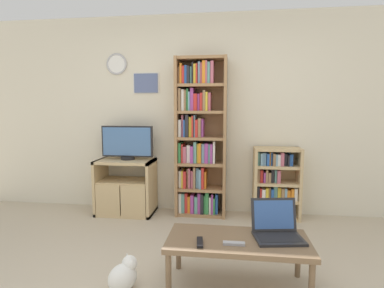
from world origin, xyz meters
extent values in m
cube|color=beige|center=(0.00, 2.14, 1.30)|extent=(6.47, 0.06, 2.60)
torus|color=#B2B2B7|center=(-1.11, 2.10, 1.98)|extent=(0.29, 0.03, 0.29)
cylinder|color=white|center=(-1.11, 2.10, 1.98)|extent=(0.24, 0.02, 0.24)
cube|color=silver|center=(-0.71, 2.11, 1.72)|extent=(0.36, 0.01, 0.28)
cube|color=slate|center=(-0.71, 2.10, 1.72)|extent=(0.32, 0.02, 0.25)
cube|color=tan|center=(-1.28, 1.86, 0.36)|extent=(0.04, 0.46, 0.72)
cube|color=tan|center=(-0.58, 1.86, 0.36)|extent=(0.04, 0.46, 0.72)
cube|color=tan|center=(-0.93, 1.86, 0.70)|extent=(0.74, 0.46, 0.04)
cube|color=tan|center=(-0.93, 1.86, 0.02)|extent=(0.74, 0.46, 0.04)
cube|color=tan|center=(-0.93, 1.86, 0.43)|extent=(0.66, 0.42, 0.04)
cube|color=tan|center=(-1.10, 1.65, 0.23)|extent=(0.32, 0.02, 0.39)
cube|color=tan|center=(-0.77, 1.65, 0.23)|extent=(0.32, 0.02, 0.39)
cylinder|color=black|center=(-0.91, 1.89, 0.74)|extent=(0.18, 0.18, 0.04)
cube|color=black|center=(-0.91, 1.89, 0.96)|extent=(0.68, 0.05, 0.40)
cube|color=#4770A8|center=(-0.91, 1.86, 0.96)|extent=(0.64, 0.01, 0.37)
cube|color=#9E754C|center=(-0.25, 1.93, 1.01)|extent=(0.04, 0.32, 2.02)
cube|color=#9E754C|center=(0.36, 1.93, 1.01)|extent=(0.04, 0.32, 2.02)
cube|color=#9E754C|center=(0.05, 2.08, 1.01)|extent=(0.64, 0.02, 2.02)
cube|color=#9E754C|center=(0.05, 1.93, 0.02)|extent=(0.57, 0.28, 0.04)
cube|color=#9E754C|center=(0.05, 1.93, 0.35)|extent=(0.57, 0.28, 0.04)
cube|color=#9E754C|center=(0.05, 1.93, 0.68)|extent=(0.57, 0.28, 0.04)
cube|color=#9E754C|center=(0.05, 1.93, 1.01)|extent=(0.57, 0.28, 0.04)
cube|color=#9E754C|center=(0.05, 1.93, 1.34)|extent=(0.57, 0.28, 0.04)
cube|color=#9E754C|center=(0.05, 1.93, 1.67)|extent=(0.57, 0.28, 0.04)
cube|color=#9E754C|center=(0.05, 1.93, 2.00)|extent=(0.57, 0.28, 0.04)
cube|color=white|center=(-0.21, 1.94, 0.17)|extent=(0.03, 0.24, 0.26)
cube|color=#5B9389|center=(-0.17, 1.95, 0.16)|extent=(0.04, 0.22, 0.25)
cube|color=red|center=(-0.13, 1.95, 0.16)|extent=(0.04, 0.21, 0.26)
cube|color=orange|center=(-0.09, 1.95, 0.14)|extent=(0.03, 0.22, 0.22)
cube|color=#9E4293|center=(-0.05, 1.94, 0.16)|extent=(0.04, 0.23, 0.24)
cube|color=#5B9389|center=(0.00, 1.95, 0.15)|extent=(0.04, 0.23, 0.22)
cube|color=#9E4293|center=(0.04, 1.95, 0.17)|extent=(0.04, 0.23, 0.27)
cube|color=#232328|center=(0.08, 1.94, 0.17)|extent=(0.04, 0.25, 0.26)
cube|color=#388947|center=(0.11, 1.95, 0.15)|extent=(0.02, 0.22, 0.23)
cube|color=#388947|center=(0.14, 1.95, 0.17)|extent=(0.04, 0.23, 0.28)
cube|color=white|center=(0.18, 1.95, 0.14)|extent=(0.02, 0.22, 0.22)
cube|color=#9E4293|center=(0.21, 1.95, 0.17)|extent=(0.02, 0.23, 0.26)
cube|color=#388947|center=(0.23, 1.94, 0.14)|extent=(0.02, 0.24, 0.21)
cube|color=#2856A8|center=(0.26, 1.95, 0.16)|extent=(0.03, 0.21, 0.26)
cube|color=white|center=(-0.21, 1.95, 0.48)|extent=(0.03, 0.21, 0.22)
cube|color=gold|center=(-0.18, 1.95, 0.48)|extent=(0.02, 0.23, 0.23)
cube|color=red|center=(-0.15, 1.94, 0.48)|extent=(0.04, 0.25, 0.22)
cube|color=#93704C|center=(-0.11, 1.95, 0.49)|extent=(0.02, 0.20, 0.25)
cube|color=#B75B70|center=(-0.09, 1.94, 0.50)|extent=(0.02, 0.24, 0.26)
cube|color=#B75B70|center=(-0.05, 1.95, 0.48)|extent=(0.03, 0.22, 0.22)
cube|color=#93704C|center=(-0.02, 1.94, 0.50)|extent=(0.03, 0.25, 0.27)
cube|color=#759EB7|center=(0.02, 1.95, 0.49)|extent=(0.04, 0.20, 0.26)
cube|color=#759EB7|center=(0.05, 1.94, 0.49)|extent=(0.03, 0.25, 0.25)
cube|color=red|center=(0.09, 1.94, 0.50)|extent=(0.03, 0.25, 0.27)
cube|color=orange|center=(0.12, 1.95, 0.48)|extent=(0.02, 0.21, 0.22)
cube|color=#388947|center=(-0.21, 1.94, 0.82)|extent=(0.03, 0.25, 0.25)
cube|color=red|center=(-0.18, 1.95, 0.81)|extent=(0.02, 0.23, 0.24)
cube|color=#B75B70|center=(-0.15, 1.94, 0.80)|extent=(0.04, 0.24, 0.21)
cube|color=white|center=(-0.10, 1.95, 0.81)|extent=(0.04, 0.21, 0.22)
cube|color=#9E4293|center=(-0.05, 1.94, 0.80)|extent=(0.04, 0.26, 0.21)
cube|color=#5B9389|center=(-0.01, 1.94, 0.83)|extent=(0.04, 0.24, 0.27)
cube|color=gold|center=(0.02, 1.95, 0.82)|extent=(0.02, 0.21, 0.24)
cube|color=orange|center=(0.05, 1.94, 0.82)|extent=(0.03, 0.24, 0.25)
cube|color=#759EB7|center=(0.09, 1.95, 0.82)|extent=(0.04, 0.21, 0.24)
cube|color=#9E4293|center=(0.13, 1.95, 0.82)|extent=(0.04, 0.23, 0.25)
cube|color=#5B9389|center=(0.16, 1.95, 0.82)|extent=(0.02, 0.22, 0.24)
cube|color=#9E4293|center=(0.19, 1.95, 0.82)|extent=(0.03, 0.23, 0.24)
cube|color=white|center=(0.22, 1.95, 0.84)|extent=(0.02, 0.23, 0.28)
cube|color=white|center=(-0.21, 1.95, 1.13)|extent=(0.03, 0.23, 0.22)
cube|color=#B75B70|center=(-0.18, 1.95, 1.16)|extent=(0.03, 0.20, 0.28)
cube|color=#2856A8|center=(-0.15, 1.94, 1.13)|extent=(0.02, 0.26, 0.22)
cube|color=#232328|center=(-0.12, 1.94, 1.16)|extent=(0.04, 0.26, 0.28)
cube|color=gold|center=(-0.07, 1.95, 1.15)|extent=(0.04, 0.22, 0.25)
cube|color=red|center=(-0.04, 1.94, 1.16)|extent=(0.02, 0.25, 0.27)
cube|color=#759EB7|center=(-0.02, 1.95, 1.16)|extent=(0.02, 0.22, 0.28)
cube|color=red|center=(0.01, 1.94, 1.13)|extent=(0.03, 0.25, 0.22)
cube|color=#93704C|center=(0.04, 1.94, 1.14)|extent=(0.03, 0.25, 0.24)
cube|color=#9E4293|center=(0.08, 1.95, 1.14)|extent=(0.03, 0.21, 0.23)
cube|color=#93704C|center=(-0.21, 1.94, 1.49)|extent=(0.03, 0.25, 0.28)
cube|color=white|center=(-0.17, 1.95, 1.49)|extent=(0.03, 0.22, 0.26)
cube|color=#93704C|center=(-0.14, 1.95, 1.48)|extent=(0.03, 0.22, 0.26)
cube|color=#388947|center=(-0.11, 1.95, 1.49)|extent=(0.02, 0.21, 0.27)
cube|color=#759EB7|center=(-0.09, 1.94, 1.47)|extent=(0.02, 0.23, 0.23)
cube|color=#9E4293|center=(-0.06, 1.95, 1.50)|extent=(0.04, 0.22, 0.28)
cube|color=red|center=(-0.01, 1.95, 1.46)|extent=(0.04, 0.22, 0.21)
cube|color=#9E4293|center=(0.03, 1.95, 1.46)|extent=(0.03, 0.20, 0.21)
cube|color=red|center=(0.06, 1.95, 1.47)|extent=(0.03, 0.22, 0.22)
cube|color=#93704C|center=(0.10, 1.94, 1.48)|extent=(0.03, 0.24, 0.25)
cube|color=gold|center=(0.13, 1.94, 1.47)|extent=(0.03, 0.25, 0.23)
cube|color=#B75B70|center=(0.16, 1.95, 1.47)|extent=(0.03, 0.22, 0.22)
cube|color=#93704C|center=(-0.22, 1.95, 1.79)|extent=(0.02, 0.20, 0.21)
cube|color=orange|center=(-0.19, 1.95, 1.81)|extent=(0.02, 0.23, 0.25)
cube|color=red|center=(-0.16, 1.94, 1.79)|extent=(0.03, 0.24, 0.22)
cube|color=#2856A8|center=(-0.13, 1.94, 1.80)|extent=(0.03, 0.23, 0.22)
cube|color=#232328|center=(-0.10, 1.94, 1.79)|extent=(0.03, 0.26, 0.21)
cube|color=#5B9389|center=(-0.07, 1.95, 1.79)|extent=(0.02, 0.20, 0.21)
cube|color=#232328|center=(-0.05, 1.95, 1.82)|extent=(0.02, 0.21, 0.26)
cube|color=gold|center=(-0.02, 1.95, 1.80)|extent=(0.03, 0.23, 0.24)
cube|color=red|center=(0.01, 1.94, 1.80)|extent=(0.02, 0.26, 0.24)
cube|color=#759EB7|center=(0.03, 1.95, 1.82)|extent=(0.02, 0.22, 0.27)
cube|color=#B75B70|center=(0.06, 1.95, 1.81)|extent=(0.02, 0.20, 0.25)
cube|color=orange|center=(0.09, 1.94, 1.82)|extent=(0.04, 0.24, 0.27)
cube|color=#B75B70|center=(0.12, 1.94, 1.82)|extent=(0.02, 0.24, 0.28)
cube|color=#5B9389|center=(0.15, 1.94, 1.81)|extent=(0.03, 0.24, 0.26)
cube|color=#B75B70|center=(0.19, 1.94, 1.82)|extent=(0.04, 0.24, 0.27)
cube|color=tan|center=(0.74, 1.94, 0.45)|extent=(0.04, 0.30, 0.90)
cube|color=tan|center=(1.28, 1.94, 0.45)|extent=(0.04, 0.30, 0.90)
cube|color=tan|center=(1.01, 2.08, 0.45)|extent=(0.57, 0.02, 0.90)
cube|color=tan|center=(1.01, 1.94, 0.02)|extent=(0.50, 0.27, 0.04)
cube|color=tan|center=(1.01, 1.94, 0.23)|extent=(0.50, 0.27, 0.04)
cube|color=tan|center=(1.01, 1.94, 0.45)|extent=(0.50, 0.27, 0.04)
cube|color=tan|center=(1.01, 1.94, 0.66)|extent=(0.50, 0.27, 0.04)
cube|color=tan|center=(1.01, 1.94, 0.88)|extent=(0.50, 0.27, 0.04)
cube|color=#5B9389|center=(0.79, 1.95, 0.12)|extent=(0.04, 0.23, 0.17)
cube|color=#B75B70|center=(0.82, 1.96, 0.12)|extent=(0.02, 0.19, 0.16)
cube|color=#9E4293|center=(0.85, 1.96, 0.12)|extent=(0.04, 0.19, 0.17)
cube|color=#9E4293|center=(0.89, 1.95, 0.12)|extent=(0.03, 0.24, 0.17)
cube|color=#9E4293|center=(0.93, 1.95, 0.12)|extent=(0.04, 0.21, 0.17)
cube|color=#5B9389|center=(0.98, 1.95, 0.11)|extent=(0.04, 0.22, 0.16)
cube|color=#759EB7|center=(1.02, 1.95, 0.10)|extent=(0.04, 0.22, 0.13)
cube|color=orange|center=(1.05, 1.95, 0.11)|extent=(0.02, 0.21, 0.16)
cube|color=gold|center=(1.07, 1.95, 0.12)|extent=(0.02, 0.22, 0.17)
cube|color=gold|center=(1.10, 1.95, 0.11)|extent=(0.04, 0.23, 0.15)
cube|color=#232328|center=(1.14, 1.95, 0.10)|extent=(0.04, 0.22, 0.13)
cube|color=#232328|center=(0.78, 1.95, 0.34)|extent=(0.03, 0.24, 0.17)
cube|color=red|center=(0.81, 1.95, 0.32)|extent=(0.02, 0.24, 0.14)
cube|color=white|center=(0.85, 1.95, 0.32)|extent=(0.04, 0.24, 0.13)
cube|color=gold|center=(0.89, 1.95, 0.33)|extent=(0.03, 0.23, 0.15)
cube|color=#93704C|center=(0.92, 1.96, 0.33)|extent=(0.02, 0.20, 0.15)
cube|color=#2856A8|center=(0.95, 1.95, 0.32)|extent=(0.03, 0.22, 0.14)
cube|color=#5B9389|center=(0.99, 1.96, 0.34)|extent=(0.04, 0.19, 0.17)
cube|color=gold|center=(1.04, 1.96, 0.33)|extent=(0.04, 0.19, 0.15)
cube|color=#93704C|center=(1.08, 1.95, 0.33)|extent=(0.04, 0.22, 0.15)
cube|color=#759EB7|center=(1.12, 1.95, 0.33)|extent=(0.03, 0.23, 0.15)
cube|color=orange|center=(1.15, 1.95, 0.32)|extent=(0.04, 0.21, 0.13)
cube|color=orange|center=(1.20, 1.95, 0.33)|extent=(0.03, 0.23, 0.15)
cube|color=white|center=(1.23, 1.95, 0.33)|extent=(0.04, 0.23, 0.16)
cube|color=#93704C|center=(0.78, 1.96, 0.55)|extent=(0.03, 0.20, 0.17)
cube|color=red|center=(0.82, 1.96, 0.54)|extent=(0.03, 0.20, 0.15)
cube|color=#9E4293|center=(0.85, 1.95, 0.53)|extent=(0.02, 0.23, 0.13)
cube|color=#93704C|center=(0.88, 1.95, 0.55)|extent=(0.03, 0.24, 0.16)
cube|color=#93704C|center=(0.91, 1.95, 0.53)|extent=(0.03, 0.24, 0.13)
cube|color=#232328|center=(0.95, 1.96, 0.55)|extent=(0.04, 0.19, 0.17)
cube|color=#5B9389|center=(0.99, 1.96, 0.55)|extent=(0.03, 0.19, 0.16)
cube|color=#B75B70|center=(1.03, 1.95, 0.55)|extent=(0.04, 0.22, 0.16)
cube|color=#5B9389|center=(0.78, 1.96, 0.76)|extent=(0.03, 0.20, 0.16)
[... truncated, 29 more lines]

